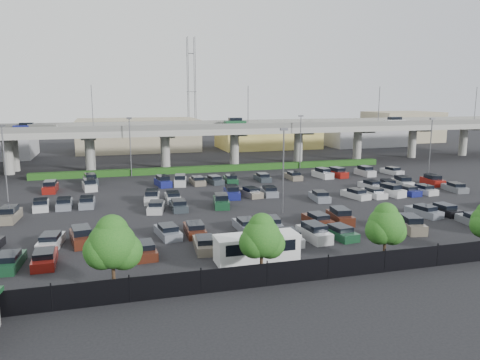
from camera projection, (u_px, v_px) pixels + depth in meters
name	position (u px, v px, depth m)	size (l,w,h in m)	color
ground	(261.00, 200.00, 63.88)	(280.00, 280.00, 0.00)	black
overpass	(209.00, 131.00, 92.85)	(150.00, 13.00, 15.80)	gray
hedge	(219.00, 168.00, 87.42)	(66.00, 1.60, 1.10)	#193C11
fence	(373.00, 263.00, 37.24)	(70.00, 0.10, 2.00)	black
tree_row	(373.00, 226.00, 38.37)	(65.07, 3.66, 5.94)	#332316
shuttle_bus	(257.00, 247.00, 40.09)	(7.30, 2.59, 2.33)	silver
parked_cars	(274.00, 200.00, 60.65)	(62.94, 41.66, 1.67)	#BDBCC2
light_poles	(228.00, 154.00, 63.53)	(66.90, 48.38, 10.30)	#525257
distant_buildings	(231.00, 134.00, 125.02)	(138.00, 24.00, 9.00)	gray
comm_tower	(192.00, 89.00, 132.13)	(2.40, 2.40, 30.00)	#525257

